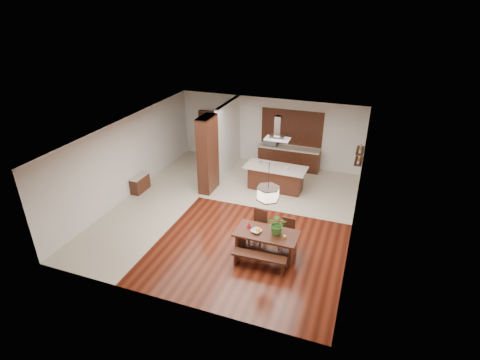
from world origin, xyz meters
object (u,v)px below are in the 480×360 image
at_px(dining_chair_right, 286,234).
at_px(microwave, 271,142).
at_px(dining_chair_left, 257,226).
at_px(foliage_plant, 278,224).
at_px(dining_bench, 259,261).
at_px(range_hood, 278,128).
at_px(kitchen_island, 276,178).
at_px(fruit_bowl, 256,231).
at_px(hallway_console, 140,183).
at_px(island_cup, 287,168).
at_px(pendant_lantern, 268,185).
at_px(dining_table, 266,238).

height_order(dining_chair_right, microwave, microwave).
relative_size(dining_chair_left, foliage_plant, 1.68).
bearing_deg(dining_bench, range_hood, 99.79).
relative_size(kitchen_island, range_hood, 2.60).
xyz_separation_m(dining_chair_right, fruit_bowl, (-0.73, -0.61, 0.33)).
bearing_deg(range_hood, fruit_bowl, -82.64).
bearing_deg(kitchen_island, fruit_bowl, -80.78).
relative_size(range_hood, microwave, 1.59).
bearing_deg(dining_chair_left, dining_bench, -61.30).
relative_size(dining_chair_left, microwave, 1.80).
xyz_separation_m(kitchen_island, range_hood, (-0.00, 0.00, 1.98)).
height_order(hallway_console, island_cup, island_cup).
height_order(foliage_plant, range_hood, range_hood).
xyz_separation_m(fruit_bowl, kitchen_island, (-0.53, 4.09, -0.29)).
xyz_separation_m(fruit_bowl, microwave, (-1.30, 6.19, 0.33)).
bearing_deg(microwave, foliage_plant, -68.61).
bearing_deg(fruit_bowl, dining_chair_left, 104.11).
xyz_separation_m(pendant_lantern, range_hood, (-0.81, 4.02, 0.22)).
xyz_separation_m(hallway_console, foliage_plant, (5.89, -2.05, 0.73)).
relative_size(pendant_lantern, range_hood, 1.46).
relative_size(pendant_lantern, microwave, 2.32).
relative_size(foliage_plant, range_hood, 0.67).
height_order(hallway_console, dining_bench, hallway_console).
bearing_deg(fruit_bowl, range_hood, 97.36).
relative_size(dining_table, dining_chair_right, 1.99).
xyz_separation_m(dining_chair_left, island_cup, (0.07, 3.35, 0.50)).
distance_m(hallway_console, fruit_bowl, 5.77).
bearing_deg(dining_chair_left, kitchen_island, 104.93).
xyz_separation_m(dining_bench, island_cup, (-0.36, 4.54, 0.79)).
bearing_deg(range_hood, microwave, 110.18).
height_order(dining_chair_left, island_cup, island_cup).
relative_size(dining_chair_left, dining_chair_right, 1.12).
height_order(kitchen_island, range_hood, range_hood).
height_order(fruit_bowl, microwave, microwave).
bearing_deg(dining_chair_left, foliage_plant, -24.83).
distance_m(dining_chair_right, pendant_lantern, 1.93).
bearing_deg(kitchen_island, dining_chair_right, -68.16).
height_order(fruit_bowl, range_hood, range_hood).
bearing_deg(fruit_bowl, dining_bench, -64.21).
xyz_separation_m(foliage_plant, kitchen_island, (-1.10, 3.95, -0.56)).
distance_m(dining_bench, microwave, 7.00).
relative_size(dining_table, dining_bench, 1.19).
bearing_deg(dining_bench, microwave, 103.11).
distance_m(dining_chair_left, dining_chair_right, 0.89).
bearing_deg(island_cup, dining_table, -84.54).
height_order(dining_table, dining_bench, dining_table).
xyz_separation_m(dining_chair_left, fruit_bowl, (0.16, -0.63, 0.27)).
bearing_deg(dining_table, pendant_lantern, 0.00).
relative_size(dining_chair_left, fruit_bowl, 3.54).
distance_m(foliage_plant, kitchen_island, 4.13).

